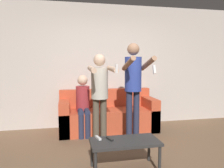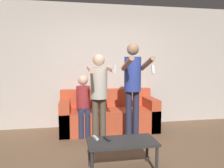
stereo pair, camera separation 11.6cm
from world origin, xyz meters
name	(u,v)px [view 1 (the left image)]	position (x,y,z in m)	size (l,w,h in m)	color
ground_plane	(131,165)	(0.00, 0.00, 0.00)	(14.00, 14.00, 0.00)	brown
wall_back	(105,66)	(0.00, 2.05, 1.35)	(6.40, 0.06, 2.70)	beige
couch	(108,116)	(-0.02, 1.62, 0.30)	(1.99, 0.79, 0.84)	#C64C2D
person_standing_left	(100,90)	(-0.32, 0.79, 0.97)	(0.40, 0.72, 1.57)	brown
person_standing_right	(133,82)	(0.27, 0.80, 1.09)	(0.41, 0.71, 1.76)	#282D47
person_seated	(83,102)	(-0.55, 1.45, 0.65)	(0.27, 0.51, 1.18)	#282D47
coffee_table	(125,144)	(-0.13, -0.11, 0.36)	(0.91, 0.45, 0.40)	#2D2D2D
remote_near	(110,139)	(-0.32, -0.04, 0.41)	(0.08, 0.15, 0.02)	black
remote_far	(98,138)	(-0.46, 0.03, 0.41)	(0.07, 0.15, 0.02)	white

